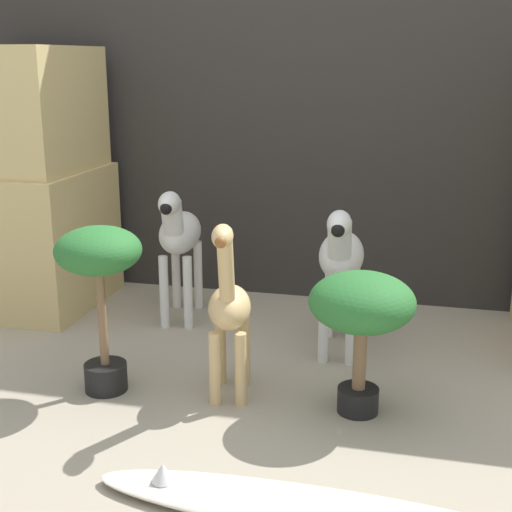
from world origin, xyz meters
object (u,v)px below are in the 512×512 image
(zebra_left, at_px, (179,235))
(potted_palm_back, at_px, (362,310))
(surfboard, at_px, (318,511))
(giraffe_figurine, at_px, (229,310))
(potted_palm_front, at_px, (99,269))
(zebra_right, at_px, (341,258))

(zebra_left, bearing_deg, potted_palm_back, -38.45)
(surfboard, bearing_deg, giraffe_figurine, 123.71)
(potted_palm_front, xyz_separation_m, potted_palm_back, (0.87, 0.05, -0.08))
(zebra_right, distance_m, surfboard, 1.13)
(zebra_right, xyz_separation_m, potted_palm_back, (0.13, -0.47, -0.03))
(zebra_left, distance_m, surfboard, 1.54)
(potted_palm_front, distance_m, potted_palm_back, 0.87)
(giraffe_figurine, relative_size, potted_palm_front, 1.10)
(potted_palm_back, xyz_separation_m, surfboard, (-0.04, -0.59, -0.33))
(zebra_right, relative_size, potted_palm_back, 1.28)
(zebra_left, relative_size, potted_palm_front, 1.03)
(zebra_left, bearing_deg, potted_palm_front, -91.71)
(giraffe_figurine, relative_size, potted_palm_back, 1.36)
(giraffe_figurine, bearing_deg, zebra_right, 56.26)
(potted_palm_back, distance_m, surfboard, 0.68)
(zebra_right, xyz_separation_m, potted_palm_front, (-0.74, -0.52, 0.06))
(giraffe_figurine, xyz_separation_m, potted_palm_front, (-0.43, -0.05, 0.12))
(giraffe_figurine, bearing_deg, potted_palm_front, -172.83)
(zebra_right, relative_size, potted_palm_front, 1.03)
(zebra_left, height_order, surfboard, zebra_left)
(zebra_left, xyz_separation_m, surfboard, (0.81, -1.26, -0.36))
(potted_palm_front, bearing_deg, surfboard, -33.18)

